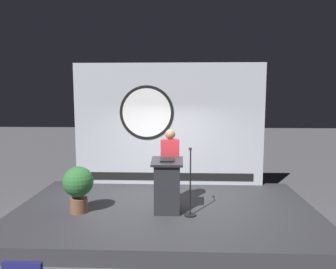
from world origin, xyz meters
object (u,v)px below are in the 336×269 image
podium (167,186)px  speaker_person (170,167)px  microphone_stand (190,193)px  potted_plant (78,185)px

podium → speaker_person: bearing=84.9°
speaker_person → microphone_stand: 0.82m
microphone_stand → potted_plant: 2.30m
podium → microphone_stand: bearing=-12.9°
speaker_person → microphone_stand: bearing=-54.1°
speaker_person → potted_plant: size_ratio=1.75×
podium → speaker_person: size_ratio=0.68×
microphone_stand → potted_plant: (-2.29, 0.06, 0.12)m
podium → speaker_person: speaker_person is taller
speaker_person → podium: bearing=-95.1°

